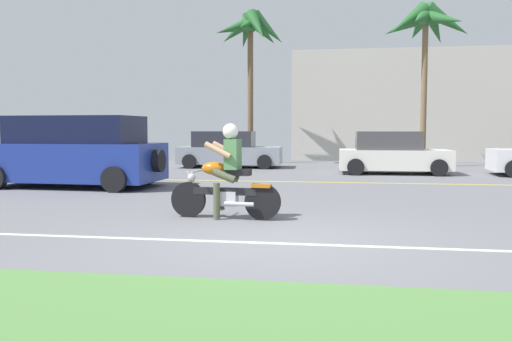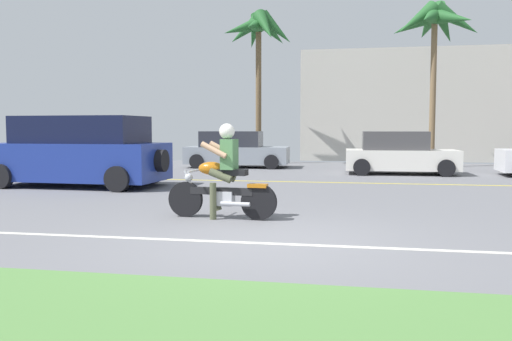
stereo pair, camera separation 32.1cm
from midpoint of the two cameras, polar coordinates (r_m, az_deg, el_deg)
name	(u,v)px [view 2 (the right image)]	position (r m, az deg, el deg)	size (l,w,h in m)	color
ground	(292,210)	(10.48, 4.71, -4.18)	(56.00, 30.00, 0.04)	slate
lane_line_near	(263,243)	(7.36, 2.03, -7.65)	(50.40, 0.12, 0.01)	silver
lane_line_far	(315,182)	(15.77, 6.79, -1.22)	(50.40, 0.12, 0.01)	yellow
motorcyclist	(222,179)	(9.29, -2.58, -0.85)	(1.95, 0.64, 1.63)	black
suv_nearby	(80,152)	(15.22, -17.44, 1.84)	(4.79, 2.37, 1.88)	navy
parked_car_0	(98,149)	(23.67, -15.92, 2.18)	(4.48, 2.02, 1.48)	white
parked_car_1	(236,150)	(21.76, -1.72, 2.13)	(4.15, 2.11, 1.45)	#8C939E
parked_car_2	(399,154)	(19.16, 15.28, 1.68)	(3.75, 2.00, 1.46)	white
palm_tree_1	(434,25)	(23.29, 18.63, 14.29)	(3.58, 3.68, 6.64)	brown
palm_tree_2	(258,34)	(24.33, 0.63, 14.17)	(3.25, 3.29, 6.68)	brown
building_far	(410,106)	(28.45, 16.24, 6.49)	(10.63, 4.00, 5.33)	#BCB7AD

